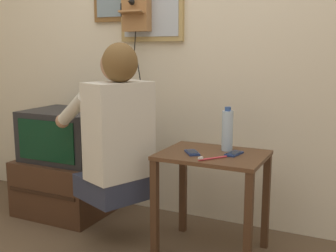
% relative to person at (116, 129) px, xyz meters
% --- Properties ---
extents(wall_back, '(6.80, 0.05, 2.55)m').
position_rel_person_xyz_m(wall_back, '(0.20, 0.65, 0.55)').
color(wall_back, beige).
rests_on(wall_back, ground_plane).
extents(side_table, '(0.59, 0.45, 0.60)m').
position_rel_person_xyz_m(side_table, '(0.54, 0.16, -0.25)').
color(side_table, '#51331E').
rests_on(side_table, ground_plane).
extents(person, '(0.63, 0.55, 0.92)m').
position_rel_person_xyz_m(person, '(0.00, 0.00, 0.00)').
color(person, '#2D3347').
rests_on(person, ground_plane).
extents(tv_stand, '(0.62, 0.55, 0.40)m').
position_rel_person_xyz_m(tv_stand, '(-0.63, 0.30, -0.52)').
color(tv_stand, '#422819').
rests_on(tv_stand, ground_plane).
extents(television, '(0.57, 0.46, 0.36)m').
position_rel_person_xyz_m(television, '(-0.61, 0.31, -0.15)').
color(television, '#232326').
rests_on(television, tv_stand).
extents(wall_phone_antique, '(0.24, 0.18, 0.76)m').
position_rel_person_xyz_m(wall_phone_antique, '(-0.17, 0.57, 0.75)').
color(wall_phone_antique, '#9E6B3D').
extents(cell_phone_held, '(0.12, 0.13, 0.01)m').
position_rel_person_xyz_m(cell_phone_held, '(0.44, 0.10, -0.12)').
color(cell_phone_held, navy).
rests_on(cell_phone_held, side_table).
extents(cell_phone_spare, '(0.08, 0.13, 0.01)m').
position_rel_person_xyz_m(cell_phone_spare, '(0.66, 0.18, -0.12)').
color(cell_phone_spare, navy).
rests_on(cell_phone_spare, side_table).
extents(water_bottle, '(0.06, 0.06, 0.26)m').
position_rel_person_xyz_m(water_bottle, '(0.59, 0.26, -0.00)').
color(water_bottle, '#ADC6DB').
rests_on(water_bottle, side_table).
extents(toothbrush, '(0.12, 0.15, 0.02)m').
position_rel_person_xyz_m(toothbrush, '(0.58, 0.02, -0.12)').
color(toothbrush, '#D83F4C').
rests_on(toothbrush, side_table).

